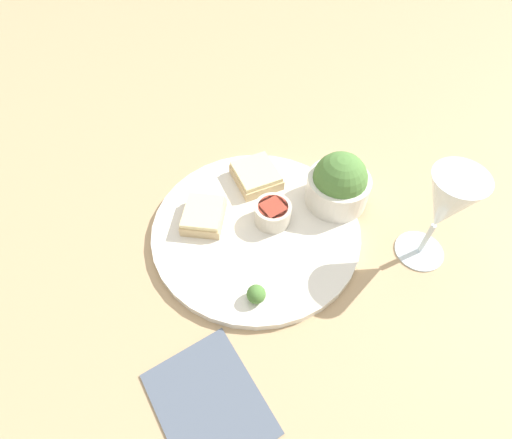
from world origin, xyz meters
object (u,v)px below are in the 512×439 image
object	(u,v)px
napkin	(209,403)
cheese_toast_far	(204,215)
salad_bowl	(339,184)
cheese_toast_near	(256,175)
sauce_ramekin	(273,212)
wine_glass	(446,206)

from	to	relation	value
napkin	cheese_toast_far	bearing A→B (deg)	174.09
salad_bowl	cheese_toast_near	world-z (taller)	salad_bowl
cheese_toast_near	cheese_toast_far	world-z (taller)	same
salad_bowl	cheese_toast_far	bearing A→B (deg)	-90.01
sauce_ramekin	cheese_toast_near	distance (m)	0.09
sauce_ramekin	cheese_toast_far	xyz separation A→B (m)	(-0.02, -0.11, -0.01)
wine_glass	napkin	world-z (taller)	wine_glass
sauce_ramekin	cheese_toast_near	xyz separation A→B (m)	(-0.09, -0.01, -0.01)
salad_bowl	napkin	bearing A→B (deg)	-42.35
cheese_toast_far	salad_bowl	bearing A→B (deg)	89.99
cheese_toast_near	cheese_toast_far	xyz separation A→B (m)	(0.07, -0.10, 0.00)
sauce_ramekin	cheese_toast_near	bearing A→B (deg)	-174.60
cheese_toast_near	napkin	distance (m)	0.37
cheese_toast_far	sauce_ramekin	bearing A→B (deg)	78.89
salad_bowl	wine_glass	bearing A→B (deg)	41.01
salad_bowl	sauce_ramekin	xyz separation A→B (m)	(0.02, -0.11, -0.02)
sauce_ramekin	cheese_toast_far	world-z (taller)	sauce_ramekin
salad_bowl	sauce_ramekin	size ratio (longest dim) A/B	1.75
cheese_toast_near	cheese_toast_far	bearing A→B (deg)	-55.13
wine_glass	napkin	xyz separation A→B (m)	(0.16, -0.35, -0.11)
cheese_toast_near	sauce_ramekin	bearing A→B (deg)	5.40
cheese_toast_near	wine_glass	world-z (taller)	wine_glass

